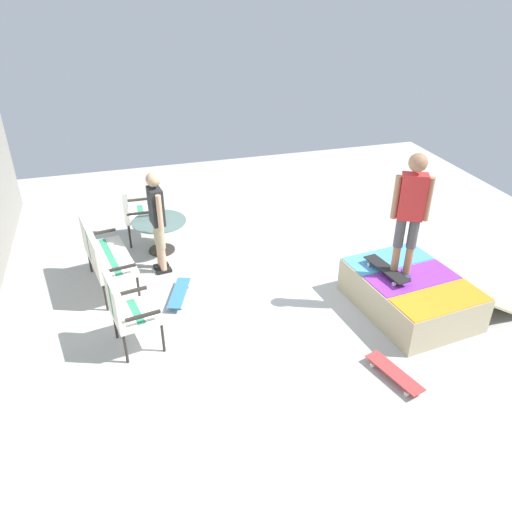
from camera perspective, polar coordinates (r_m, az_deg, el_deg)
name	(u,v)px	position (r m, az deg, el deg)	size (l,w,h in m)	color
ground_plane	(271,295)	(7.65, 1.68, -4.43)	(12.00, 12.00, 0.10)	#B2B2AD
skate_ramp	(412,293)	(7.47, 17.10, -3.99)	(1.91, 2.17, 0.53)	tan
patio_bench	(101,253)	(7.75, -16.98, 0.37)	(1.33, 0.76, 1.02)	#2D2823
patio_chair_near_house	(133,208)	(9.05, -13.62, 5.23)	(0.63, 0.56, 1.02)	#2D2823
patio_chair_by_wall	(126,308)	(6.45, -14.42, -5.67)	(0.71, 0.65, 1.02)	#2D2823
patio_table	(160,230)	(8.67, -10.76, 2.92)	(0.90, 0.90, 0.57)	#2D2823
person_watching	(157,216)	(7.86, -11.07, 4.48)	(0.48, 0.28, 1.66)	black
person_skater	(411,208)	(6.82, 16.98, 5.20)	(0.34, 0.44, 1.75)	navy
skateboard_by_bench	(179,293)	(7.54, -8.64, -4.15)	(0.82, 0.46, 0.10)	#3372B2
skateboard_spare	(394,373)	(6.36, 15.28, -12.57)	(0.82, 0.40, 0.10)	#B23838
skateboard_on_ramp	(386,269)	(7.23, 14.44, -1.44)	(0.82, 0.32, 0.10)	black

